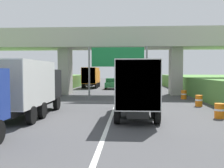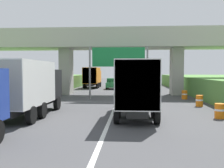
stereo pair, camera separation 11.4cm
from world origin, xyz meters
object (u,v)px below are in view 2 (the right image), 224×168
object	(u,v)px
car_yellow	(149,81)
construction_barrel_4	(185,95)
construction_barrel_2	(219,111)
construction_barrel_5	(175,91)
construction_barrel_3	(199,101)
truck_white	(136,85)
car_green	(112,84)
truck_orange	(93,76)
truck_black	(29,85)
overhead_highway_sign	(118,60)

from	to	relation	value
car_yellow	construction_barrel_4	size ratio (longest dim) A/B	4.56
construction_barrel_2	construction_barrel_5	distance (m)	15.59
construction_barrel_3	construction_barrel_4	xyz separation A→B (m)	(-0.06, 5.20, 0.00)
car_yellow	construction_barrel_5	distance (m)	18.28
truck_white	construction_barrel_2	xyz separation A→B (m)	(4.97, -0.39, -1.47)
construction_barrel_2	construction_barrel_3	distance (m)	5.20
car_green	car_yellow	world-z (taller)	same
truck_orange	truck_black	distance (m)	27.33
overhead_highway_sign	construction_barrel_3	xyz separation A→B (m)	(6.72, -4.36, -3.43)
construction_barrel_2	overhead_highway_sign	bearing A→B (deg)	124.17
overhead_highway_sign	construction_barrel_2	distance (m)	12.05
construction_barrel_2	truck_orange	bearing A→B (deg)	113.29
truck_orange	car_yellow	size ratio (longest dim) A/B	1.78
truck_white	truck_black	xyz separation A→B (m)	(-6.68, -0.46, 0.00)
car_green	construction_barrel_5	xyz separation A→B (m)	(8.23, -8.90, -0.40)
car_green	construction_barrel_3	size ratio (longest dim) A/B	4.56
overhead_highway_sign	truck_orange	world-z (taller)	overhead_highway_sign
construction_barrel_2	construction_barrel_4	world-z (taller)	same
construction_barrel_3	construction_barrel_5	world-z (taller)	same
overhead_highway_sign	construction_barrel_4	distance (m)	7.53
truck_orange	construction_barrel_5	size ratio (longest dim) A/B	8.11
truck_white	construction_barrel_4	size ratio (longest dim) A/B	8.11
truck_orange	truck_white	bearing A→B (deg)	-75.87
construction_barrel_5	car_green	bearing A→B (deg)	132.75
truck_white	truck_orange	size ratio (longest dim) A/B	1.00
truck_black	construction_barrel_2	world-z (taller)	truck_black
overhead_highway_sign	construction_barrel_5	world-z (taller)	overhead_highway_sign
truck_orange	construction_barrel_2	size ratio (longest dim) A/B	8.11
overhead_highway_sign	construction_barrel_5	bearing A→B (deg)	42.61
truck_black	car_yellow	size ratio (longest dim) A/B	1.78
overhead_highway_sign	truck_white	xyz separation A→B (m)	(1.52, -9.16, -1.96)
construction_barrel_2	construction_barrel_5	size ratio (longest dim) A/B	1.00
truck_white	construction_barrel_4	distance (m)	11.34
truck_white	construction_barrel_3	xyz separation A→B (m)	(5.20, 4.80, -1.47)
truck_black	construction_barrel_2	bearing A→B (deg)	0.35
overhead_highway_sign	construction_barrel_3	bearing A→B (deg)	-32.97
truck_black	construction_barrel_3	xyz separation A→B (m)	(11.88, 5.27, -1.47)
car_green	construction_barrel_3	world-z (taller)	car_green
overhead_highway_sign	construction_barrel_2	size ratio (longest dim) A/B	6.53
truck_white	construction_barrel_3	size ratio (longest dim) A/B	8.11
truck_white	car_yellow	bearing A→B (deg)	84.18
car_yellow	construction_barrel_3	size ratio (longest dim) A/B	4.56
car_green	construction_barrel_5	bearing A→B (deg)	-47.25
car_green	car_yellow	bearing A→B (deg)	54.71
truck_orange	construction_barrel_3	world-z (taller)	truck_orange
overhead_highway_sign	truck_white	size ratio (longest dim) A/B	0.81
construction_barrel_2	construction_barrel_4	bearing A→B (deg)	89.08
truck_black	truck_orange	bearing A→B (deg)	90.18
car_yellow	construction_barrel_5	xyz separation A→B (m)	(1.64, -18.20, -0.40)
truck_black	car_yellow	world-z (taller)	truck_black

